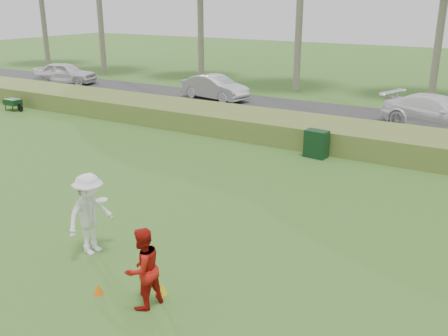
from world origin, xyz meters
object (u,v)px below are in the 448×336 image
Objects in this scene: player_red at (143,269)px; cone_orange at (98,289)px; utility_cabinet at (316,144)px; car_left at (65,73)px; car_right at (439,113)px; car_mid at (215,87)px; player_white at (90,214)px; cone_yellow at (162,289)px.

cone_orange is at bearing -70.84° from player_red.
utility_cabinet is 22.29m from car_left.
utility_cabinet is 0.20× the size of car_right.
player_red is 0.38× the size of car_mid.
car_left is (-20.77, 18.01, 0.68)m from cone_orange.
cone_orange is (1.37, -1.23, -0.86)m from player_white.
player_red is at bearing 8.68° from cone_orange.
car_mid reaches higher than cone_orange.
player_white is at bearing -94.21° from utility_cabinet.
car_mid is (-9.15, 7.48, 0.24)m from utility_cabinet.
player_white reaches higher than cone_orange.
player_white is at bearing 138.08° from cone_orange.
player_red reaches higher than utility_cabinet.
car_mid is at bearing 119.00° from cone_yellow.
utility_cabinet is 11.82m from car_mid.
utility_cabinet is at bearing 88.02° from cone_orange.
car_mid is 0.82× the size of car_right.
car_right is at bearing -177.94° from player_red.
player_red is 1.58× the size of utility_cabinet.
car_right is (3.25, 6.55, 0.29)m from utility_cabinet.
utility_cabinet reaches higher than cone_orange.
player_white is 9.90m from utility_cabinet.
player_red reaches higher than cone_yellow.
player_red reaches higher than car_right.
car_left is 24.40m from car_right.
cone_orange is at bearing -128.69° from player_white.
cone_orange is 0.04× the size of car_right.
player_white is at bearing -149.22° from car_left.
cone_yellow is at bearing -140.61° from car_mid.
player_red reaches higher than car_mid.
utility_cabinet is at bearing -165.91° from player_red.
car_mid is at bearing 115.41° from cone_orange.
car_right reaches higher than utility_cabinet.
player_white is 18.74m from car_mid.
player_white reaches higher than player_red.
cone_yellow is 0.06× the size of car_left.
utility_cabinet is at bearing -126.77° from car_left.
car_right is at bearing 69.61° from utility_cabinet.
player_white reaches higher than car_right.
player_red is at bearing -147.63° from car_left.
cone_orange is 0.05× the size of car_left.
player_white is 8.05× the size of cone_yellow.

